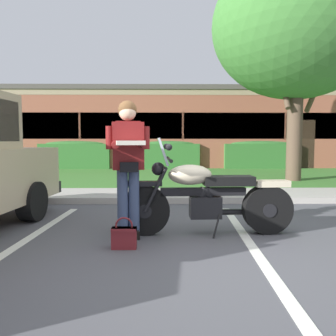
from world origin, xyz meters
name	(u,v)px	position (x,y,z in m)	size (l,w,h in m)	color
ground_plane	(216,252)	(0.00, 0.00, 0.00)	(140.00, 140.00, 0.00)	#4C4C51
curb_strip	(193,200)	(0.00, 2.97, 0.06)	(60.00, 0.20, 0.12)	#ADA89E
concrete_walk	(189,194)	(0.00, 3.82, 0.04)	(60.00, 1.50, 0.08)	#ADA89E
grass_lawn	(181,176)	(0.00, 7.73, 0.03)	(60.00, 6.33, 0.06)	#3D752D
stall_stripe_0	(15,247)	(-2.27, 0.20, 0.00)	(0.12, 4.40, 0.01)	silver
stall_stripe_1	(252,246)	(0.44, 0.20, 0.00)	(0.12, 4.40, 0.01)	silver
motorcycle	(213,197)	(0.07, 0.74, 0.49)	(2.24, 0.82, 1.26)	black
rider_person	(128,158)	(-1.01, 0.57, 1.01)	(0.53, 0.62, 1.70)	black
handbag	(124,236)	(-1.02, 0.15, 0.14)	(0.28, 0.13, 0.36)	maroon
shade_tree	(297,26)	(3.25, 6.33, 4.47)	(4.86, 4.86, 6.55)	brown
hedge_left	(76,154)	(-4.31, 11.01, 0.65)	(2.96, 0.90, 1.24)	#336B2D
hedge_center_left	(168,154)	(-0.37, 11.01, 0.65)	(2.63, 0.90, 1.24)	#336B2D
hedge_center_right	(260,154)	(3.57, 11.01, 0.65)	(3.15, 0.90, 1.24)	#336B2D
brick_building	(177,131)	(0.24, 16.46, 1.79)	(25.74, 11.46, 3.57)	#93513D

